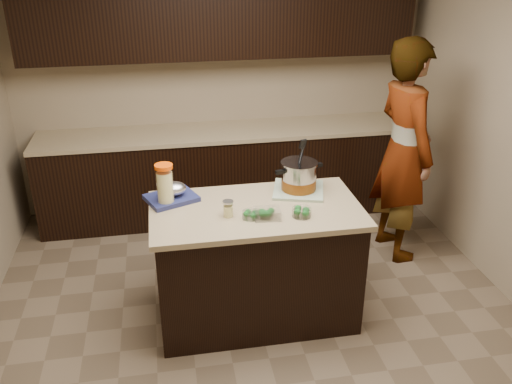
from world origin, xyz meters
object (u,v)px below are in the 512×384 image
lemonade_pitcher (165,187)px  stock_pot (299,178)px  island (256,263)px  person (404,152)px

lemonade_pitcher → stock_pot: bearing=3.8°
island → lemonade_pitcher: lemonade_pitcher is taller
stock_pot → lemonade_pitcher: (-0.96, -0.06, 0.03)m
stock_pot → person: bearing=11.1°
lemonade_pitcher → island: bearing=-13.5°
lemonade_pitcher → person: person is taller
island → lemonade_pitcher: size_ratio=4.84×
island → lemonade_pitcher: (-0.61, 0.15, 0.59)m
island → person: person is taller
island → stock_pot: (0.36, 0.21, 0.56)m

